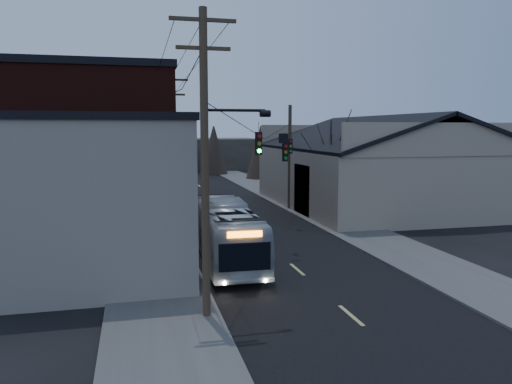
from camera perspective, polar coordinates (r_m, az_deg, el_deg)
ground at (r=16.85m, az=13.74°, el=-15.97°), size 160.00×160.00×0.00m
road_surface at (r=44.77m, az=-4.24°, el=-1.25°), size 9.00×110.00×0.02m
sidewalk_left at (r=44.17m, az=-12.59°, el=-1.45°), size 4.00×110.00×0.12m
sidewalk_right at (r=46.27m, az=3.72°, el=-0.91°), size 4.00×110.00×0.12m
building_clapboard at (r=22.95m, az=-17.87°, el=-0.84°), size 8.00×8.00×7.00m
building_brick at (r=33.82m, az=-18.38°, el=4.17°), size 10.00×12.00×10.00m
building_left_far at (r=49.82m, az=-16.31°, el=3.37°), size 9.00×14.00×7.00m
warehouse at (r=43.86m, az=13.87°, el=1.92°), size 16.16×20.60×7.73m
building_far_left at (r=78.77m, az=-12.87°, el=4.42°), size 10.00×12.00×6.00m
building_far_right at (r=84.99m, az=-4.10°, el=4.43°), size 12.00×14.00×5.00m
bare_tree at (r=36.52m, az=8.49°, el=2.45°), size 0.40×0.40×7.20m
utility_lines at (r=38.09m, az=-7.47°, el=4.70°), size 11.24×45.28×10.50m
bus at (r=25.05m, az=-3.40°, el=-4.60°), size 2.84×10.52×2.91m
parked_car at (r=51.79m, az=-8.93°, el=0.64°), size 2.08×4.61×1.47m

